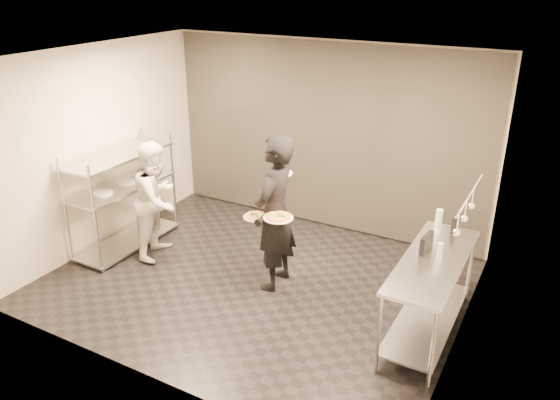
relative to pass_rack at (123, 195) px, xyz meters
The scene contains 13 objects.
room_shell 2.53m from the pass_rack, 28.77° to the left, with size 5.00×4.00×2.80m.
pass_rack is the anchor object (origin of this frame).
prep_counter 4.33m from the pass_rack, ahead, with size 0.60×1.80×0.92m.
utensil_rail 4.64m from the pass_rack, ahead, with size 0.07×1.20×0.31m.
waiter 2.41m from the pass_rack, ahead, with size 0.71×0.47×1.96m, color black.
chef 0.60m from the pass_rack, ahead, with size 0.79×0.62×1.63m, color white.
pizza_plate_near 2.28m from the pass_rack, ahead, with size 0.29×0.29×0.05m.
pizza_plate_far 2.57m from the pass_rack, ahead, with size 0.35×0.35×0.05m.
salad_plate 2.40m from the pass_rack, 10.53° to the left, with size 0.31×0.31×0.07m.
pos_monitor 4.22m from the pass_rack, ahead, with size 0.05×0.27×0.19m, color black.
bottle_green 4.27m from the pass_rack, ahead, with size 0.08×0.08×0.28m, color #98A698.
bottle_clear 4.38m from the pass_rack, ahead, with size 0.06×0.06×0.19m, color #98A698.
bottle_dark 4.43m from the pass_rack, ahead, with size 0.06×0.06×0.19m, color black.
Camera 1 is at (3.17, -5.10, 3.70)m, focal length 35.00 mm.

